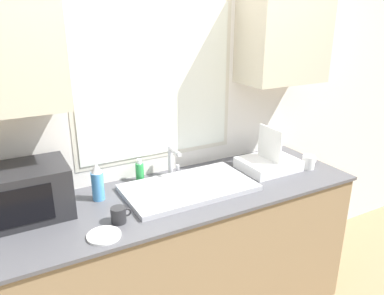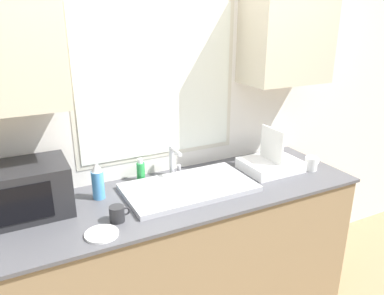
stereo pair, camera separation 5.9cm
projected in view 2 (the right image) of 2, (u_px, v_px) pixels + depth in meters
name	position (u px, v px, depth m)	size (l,w,h in m)	color
countertop	(183.00, 258.00, 2.36)	(2.16, 0.70, 0.93)	#8C7251
wall_back	(159.00, 103.00, 2.32)	(6.00, 0.38, 2.60)	silver
sink_basin	(189.00, 187.00, 2.22)	(0.76, 0.43, 0.03)	#B2B2B7
faucet	(174.00, 159.00, 2.38)	(0.08, 0.15, 0.20)	#B7B7BC
microwave	(27.00, 190.00, 1.92)	(0.42, 0.32, 0.27)	#232326
dish_rack	(270.00, 164.00, 2.49)	(0.37, 0.29, 0.29)	white
spray_bottle	(98.00, 181.00, 2.09)	(0.07, 0.07, 0.22)	#4C99D8
soap_bottle	(141.00, 171.00, 2.32)	(0.05, 0.05, 0.15)	#268C3F
mug_near_sink	(117.00, 214.00, 1.88)	(0.11, 0.08, 0.08)	#262628
mug_by_rack	(311.00, 163.00, 2.49)	(0.12, 0.08, 0.09)	white
small_plate	(102.00, 234.00, 1.77)	(0.16, 0.16, 0.01)	white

